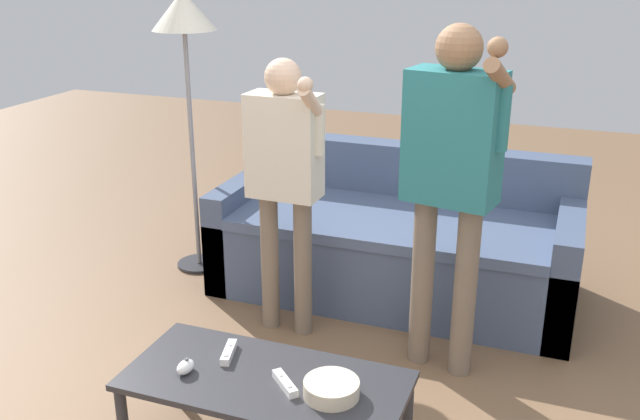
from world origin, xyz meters
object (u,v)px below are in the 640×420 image
at_px(player_left, 284,167).
at_px(coffee_table, 266,389).
at_px(snack_bowl, 331,389).
at_px(floor_lamp, 184,29).
at_px(player_right, 451,164).
at_px(game_remote_wand_far, 284,383).
at_px(game_remote_nunchuk, 185,367).
at_px(game_remote_wand_near, 229,352).
at_px(couch, 396,243).

bearing_deg(player_left, coffee_table, -71.19).
distance_m(snack_bowl, floor_lamp, 2.40).
relative_size(player_right, game_remote_wand_far, 11.37).
height_order(game_remote_nunchuk, game_remote_wand_near, game_remote_nunchuk).
xyz_separation_m(couch, game_remote_wand_near, (-0.27, -1.60, 0.12)).
xyz_separation_m(snack_bowl, game_remote_wand_near, (-0.47, 0.11, -0.01)).
bearing_deg(snack_bowl, floor_lamp, 132.67).
height_order(coffee_table, snack_bowl, snack_bowl).
xyz_separation_m(couch, game_remote_wand_far, (0.02, -1.72, 0.12)).
bearing_deg(coffee_table, game_remote_nunchuk, -166.57).
bearing_deg(game_remote_wand_near, game_remote_wand_far, -22.31).
distance_m(floor_lamp, player_left, 1.16).
bearing_deg(player_left, snack_bowl, -59.26).
bearing_deg(couch, player_left, -121.57).
xyz_separation_m(coffee_table, player_right, (0.49, 0.95, 0.67)).
relative_size(couch, game_remote_wand_far, 14.21).
bearing_deg(floor_lamp, game_remote_nunchuk, -61.41).
relative_size(game_remote_nunchuk, game_remote_wand_far, 0.61).
height_order(coffee_table, game_remote_nunchuk, game_remote_nunchuk).
bearing_deg(game_remote_wand_near, player_right, 51.27).
xyz_separation_m(floor_lamp, game_remote_wand_near, (0.99, -1.48, -1.07)).
height_order(couch, floor_lamp, floor_lamp).
bearing_deg(game_remote_nunchuk, game_remote_wand_far, 6.50).
relative_size(player_left, game_remote_wand_far, 10.02).
relative_size(game_remote_nunchuk, player_left, 0.06).
height_order(floor_lamp, player_right, floor_lamp).
xyz_separation_m(game_remote_nunchuk, game_remote_wand_near, (0.10, 0.16, -0.01)).
height_order(couch, game_remote_wand_near, couch).
xyz_separation_m(floor_lamp, game_remote_wand_far, (1.28, -1.59, -1.07)).
bearing_deg(coffee_table, game_remote_wand_far, -16.98).
height_order(snack_bowl, player_left, player_left).
bearing_deg(snack_bowl, game_remote_nunchuk, -174.85).
distance_m(snack_bowl, game_remote_wand_far, 0.18).
xyz_separation_m(couch, player_left, (-0.41, -0.68, 0.61)).
relative_size(coffee_table, game_remote_wand_far, 7.45).
relative_size(floor_lamp, game_remote_wand_far, 11.84).
relative_size(couch, snack_bowl, 10.01).
relative_size(coffee_table, game_remote_nunchuk, 12.13).
xyz_separation_m(snack_bowl, player_left, (-0.62, 1.04, 0.47)).
distance_m(player_left, player_right, 0.84).
height_order(game_remote_wand_near, game_remote_wand_far, same).
relative_size(snack_bowl, player_right, 0.12).
relative_size(game_remote_nunchuk, game_remote_wand_near, 0.54).
bearing_deg(game_remote_wand_far, game_remote_nunchuk, -173.50).
relative_size(snack_bowl, game_remote_nunchuk, 2.31).
bearing_deg(couch, game_remote_wand_near, -99.47).
distance_m(snack_bowl, game_remote_wand_near, 0.48).
bearing_deg(player_left, player_right, -5.10).
distance_m(game_remote_nunchuk, floor_lamp, 2.14).
relative_size(floor_lamp, player_right, 1.04).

